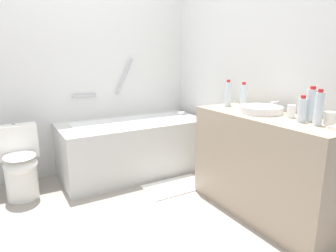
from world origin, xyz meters
The scene contains 16 objects.
ground_plane centered at (0.00, 0.00, 0.00)m, with size 3.96×3.96×0.00m, color #9E9389.
wall_back_tiled centered at (0.00, 1.35, 1.19)m, with size 3.36×0.10×2.38m, color silver.
wall_right_mirror centered at (1.53, 0.00, 1.19)m, with size 0.10×2.99×2.38m, color silver.
bathtub centered at (0.62, 0.93, 0.32)m, with size 1.61×0.74×1.28m.
toilet centered at (-0.56, 0.90, 0.32)m, with size 0.39×0.49×0.68m.
vanity_counter centered at (1.21, -0.46, 0.42)m, with size 0.55×1.27×0.84m, color tan.
sink_basin centered at (1.19, -0.35, 0.87)m, with size 0.35×0.35×0.06m, color white.
sink_faucet centered at (1.40, -0.35, 0.88)m, with size 0.11×0.15×0.08m.
water_bottle_0 centered at (1.19, 0.05, 0.96)m, with size 0.06×0.06×0.25m.
water_bottle_1 centered at (1.18, -0.74, 0.93)m, with size 0.06×0.06×0.19m.
water_bottle_2 centered at (1.27, -0.07, 0.95)m, with size 0.06×0.06×0.23m.
water_bottle_3 centered at (1.25, -0.75, 0.96)m, with size 0.07×0.07×0.25m.
water_bottle_4 centered at (1.18, -0.86, 0.96)m, with size 0.06×0.06×0.24m.
drinking_glass_0 centered at (1.26, -0.89, 0.89)m, with size 0.08×0.08×0.09m, color white.
drinking_glass_1 centered at (1.25, -0.60, 0.89)m, with size 0.06×0.06×0.10m, color white.
bath_mat centered at (0.81, 0.33, 0.01)m, with size 0.63×0.36×0.01m, color white.
Camera 1 is at (-0.65, -2.00, 1.29)m, focal length 31.04 mm.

